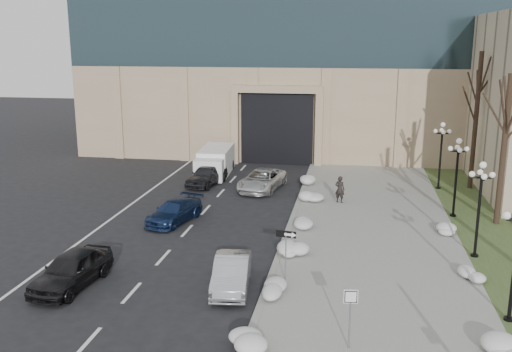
{
  "coord_description": "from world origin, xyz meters",
  "views": [
    {
      "loc": [
        2.36,
        -14.67,
        10.28
      ],
      "look_at": [
        -2.48,
        13.05,
        3.5
      ],
      "focal_mm": 40.0,
      "sensor_mm": 36.0,
      "label": 1
    }
  ],
  "objects_px": {
    "car_e": "(207,175)",
    "one_way_sign": "(289,241)",
    "car_a": "(71,270)",
    "lamppost_c": "(457,167)",
    "car_c": "(174,212)",
    "box_truck": "(215,162)",
    "car_d": "(262,180)",
    "keep_sign": "(350,306)",
    "pedestrian": "(340,189)",
    "car_b": "(232,273)",
    "lamppost_b": "(480,197)",
    "lamppost_d": "(441,147)"
  },
  "relations": [
    {
      "from": "car_c",
      "to": "one_way_sign",
      "type": "xyz_separation_m",
      "value": [
        7.5,
        -7.48,
        1.38
      ]
    },
    {
      "from": "lamppost_b",
      "to": "car_b",
      "type": "bearing_deg",
      "value": -153.82
    },
    {
      "from": "keep_sign",
      "to": "lamppost_b",
      "type": "bearing_deg",
      "value": 51.67
    },
    {
      "from": "car_b",
      "to": "car_d",
      "type": "relative_size",
      "value": 0.81
    },
    {
      "from": "car_e",
      "to": "keep_sign",
      "type": "height_order",
      "value": "keep_sign"
    },
    {
      "from": "pedestrian",
      "to": "lamppost_d",
      "type": "relative_size",
      "value": 0.36
    },
    {
      "from": "car_a",
      "to": "car_b",
      "type": "xyz_separation_m",
      "value": [
        6.73,
        1.0,
        -0.08
      ]
    },
    {
      "from": "car_b",
      "to": "box_truck",
      "type": "height_order",
      "value": "box_truck"
    },
    {
      "from": "lamppost_d",
      "to": "car_e",
      "type": "bearing_deg",
      "value": -174.78
    },
    {
      "from": "one_way_sign",
      "to": "lamppost_b",
      "type": "bearing_deg",
      "value": 37.02
    },
    {
      "from": "pedestrian",
      "to": "keep_sign",
      "type": "xyz_separation_m",
      "value": [
        0.86,
        -17.73,
        0.66
      ]
    },
    {
      "from": "lamppost_c",
      "to": "car_a",
      "type": "bearing_deg",
      "value": -143.85
    },
    {
      "from": "car_e",
      "to": "lamppost_c",
      "type": "relative_size",
      "value": 0.91
    },
    {
      "from": "pedestrian",
      "to": "lamppost_c",
      "type": "bearing_deg",
      "value": -173.61
    },
    {
      "from": "pedestrian",
      "to": "box_truck",
      "type": "relative_size",
      "value": 0.27
    },
    {
      "from": "one_way_sign",
      "to": "lamppost_b",
      "type": "distance_m",
      "value": 9.68
    },
    {
      "from": "pedestrian",
      "to": "lamppost_c",
      "type": "distance_m",
      "value": 7.22
    },
    {
      "from": "pedestrian",
      "to": "car_b",
      "type": "bearing_deg",
      "value": 93.62
    },
    {
      "from": "car_d",
      "to": "keep_sign",
      "type": "height_order",
      "value": "keep_sign"
    },
    {
      "from": "lamppost_d",
      "to": "car_c",
      "type": "bearing_deg",
      "value": -147.61
    },
    {
      "from": "pedestrian",
      "to": "box_truck",
      "type": "xyz_separation_m",
      "value": [
        -9.81,
        6.7,
        -0.02
      ]
    },
    {
      "from": "car_d",
      "to": "one_way_sign",
      "type": "distance_m",
      "value": 15.97
    },
    {
      "from": "box_truck",
      "to": "keep_sign",
      "type": "relative_size",
      "value": 2.87
    },
    {
      "from": "car_b",
      "to": "lamppost_c",
      "type": "distance_m",
      "value": 16.18
    },
    {
      "from": "car_d",
      "to": "pedestrian",
      "type": "bearing_deg",
      "value": -16.45
    },
    {
      "from": "lamppost_b",
      "to": "box_truck",
      "type": "bearing_deg",
      "value": 137.96
    },
    {
      "from": "car_c",
      "to": "box_truck",
      "type": "bearing_deg",
      "value": 107.17
    },
    {
      "from": "car_c",
      "to": "keep_sign",
      "type": "xyz_separation_m",
      "value": [
        10.12,
        -12.42,
        1.02
      ]
    },
    {
      "from": "keep_sign",
      "to": "lamppost_b",
      "type": "relative_size",
      "value": 0.47
    },
    {
      "from": "pedestrian",
      "to": "one_way_sign",
      "type": "distance_m",
      "value": 12.95
    },
    {
      "from": "lamppost_b",
      "to": "keep_sign",
      "type": "bearing_deg",
      "value": -121.43
    },
    {
      "from": "car_b",
      "to": "box_truck",
      "type": "bearing_deg",
      "value": 98.62
    },
    {
      "from": "car_a",
      "to": "pedestrian",
      "type": "distance_m",
      "value": 18.1
    },
    {
      "from": "lamppost_b",
      "to": "car_a",
      "type": "bearing_deg",
      "value": -160.21
    },
    {
      "from": "car_a",
      "to": "car_d",
      "type": "height_order",
      "value": "car_a"
    },
    {
      "from": "car_d",
      "to": "pedestrian",
      "type": "xyz_separation_m",
      "value": [
        5.46,
        -2.69,
        0.28
      ]
    },
    {
      "from": "car_a",
      "to": "lamppost_b",
      "type": "distance_m",
      "value": 18.78
    },
    {
      "from": "car_e",
      "to": "one_way_sign",
      "type": "distance_m",
      "value": 17.97
    },
    {
      "from": "one_way_sign",
      "to": "keep_sign",
      "type": "distance_m",
      "value": 5.61
    },
    {
      "from": "box_truck",
      "to": "lamppost_c",
      "type": "bearing_deg",
      "value": -30.85
    },
    {
      "from": "car_c",
      "to": "box_truck",
      "type": "relative_size",
      "value": 0.67
    },
    {
      "from": "car_d",
      "to": "lamppost_b",
      "type": "height_order",
      "value": "lamppost_b"
    },
    {
      "from": "car_a",
      "to": "lamppost_d",
      "type": "xyz_separation_m",
      "value": [
        17.53,
        19.31,
        2.31
      ]
    },
    {
      "from": "pedestrian",
      "to": "lamppost_c",
      "type": "height_order",
      "value": "lamppost_c"
    },
    {
      "from": "car_a",
      "to": "lamppost_c",
      "type": "distance_m",
      "value": 21.84
    },
    {
      "from": "car_a",
      "to": "keep_sign",
      "type": "xyz_separation_m",
      "value": [
        11.7,
        -3.24,
        0.88
      ]
    },
    {
      "from": "box_truck",
      "to": "lamppost_d",
      "type": "distance_m",
      "value": 16.75
    },
    {
      "from": "keep_sign",
      "to": "lamppost_d",
      "type": "distance_m",
      "value": 23.33
    },
    {
      "from": "car_b",
      "to": "box_truck",
      "type": "xyz_separation_m",
      "value": [
        -5.71,
        20.2,
        0.29
      ]
    },
    {
      "from": "car_e",
      "to": "one_way_sign",
      "type": "xyz_separation_m",
      "value": [
        7.85,
        -16.11,
        1.27
      ]
    }
  ]
}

